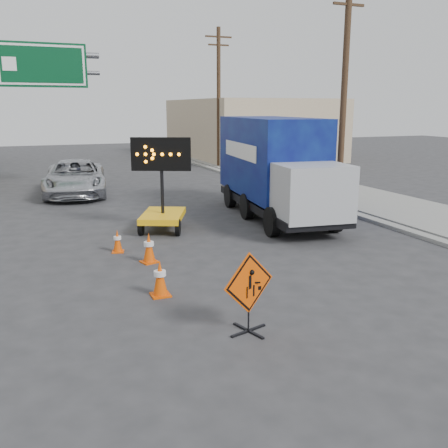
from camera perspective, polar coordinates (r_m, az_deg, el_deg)
ground at (r=9.52m, az=7.09°, el=-11.75°), size 100.00×100.00×0.00m
curb_right at (r=25.57m, az=5.07°, el=4.29°), size 0.40×60.00×0.12m
sidewalk_right at (r=26.68m, az=9.50°, el=4.56°), size 4.00×60.00×0.15m
building_right_far at (r=41.33m, az=2.91°, el=10.83°), size 10.00×14.00×4.60m
highway_gantry at (r=25.50m, az=-23.01°, el=14.60°), size 6.18×0.38×6.90m
utility_pole_near at (r=21.39m, az=13.57°, el=14.68°), size 1.80×0.26×9.00m
utility_pole_far at (r=33.83m, az=-0.61°, el=14.36°), size 1.80×0.26×9.00m
construction_sign at (r=9.02m, az=2.86°, el=-7.58°), size 1.10×0.79×1.51m
arrow_board at (r=16.65m, az=-7.01°, el=1.61°), size 2.05×2.49×3.06m
pickup_truck at (r=24.27m, az=-16.64°, el=5.09°), size 3.40×6.11×1.62m
box_truck at (r=18.39m, az=5.87°, el=5.78°), size 3.15×7.87×3.63m
cone_a at (r=10.92m, az=-7.32°, el=-6.14°), size 0.41×0.41×0.81m
cone_b at (r=13.26m, az=-8.57°, el=-2.70°), size 0.50×0.50×0.80m
cone_c at (r=14.38m, az=-12.07°, el=-1.90°), size 0.40×0.40×0.65m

